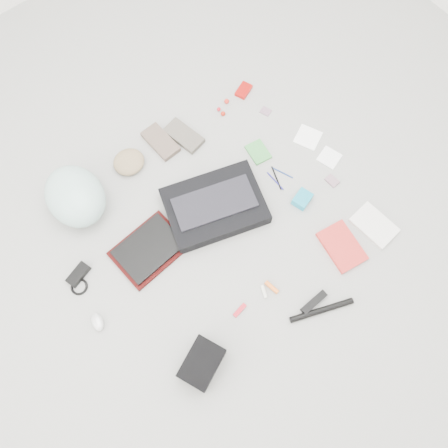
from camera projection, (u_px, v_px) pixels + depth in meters
ground_plane at (224, 227)px, 2.26m from camera, size 4.00×4.00×0.00m
messenger_bag at (215, 206)px, 2.25m from camera, size 0.58×0.49×0.08m
bag_flap at (214, 203)px, 2.21m from camera, size 0.45×0.31×0.01m
laptop_sleeve at (149, 250)px, 2.20m from camera, size 0.36×0.28×0.02m
laptop at (148, 248)px, 2.18m from camera, size 0.33×0.25×0.02m
bike_helmet at (75, 196)px, 2.20m from camera, size 0.30×0.37×0.22m
beanie at (129, 162)px, 2.35m from camera, size 0.17×0.16×0.06m
mitten_left at (161, 142)px, 2.41m from camera, size 0.12×0.23×0.03m
mitten_right at (184, 136)px, 2.43m from camera, size 0.15×0.24×0.03m
power_brick at (78, 274)px, 2.15m from camera, size 0.14×0.09×0.03m
cable_coil at (79, 287)px, 2.14m from camera, size 0.09×0.09×0.01m
mouse at (97, 322)px, 2.07m from camera, size 0.07×0.10×0.03m
camera_bag at (202, 363)px, 1.96m from camera, size 0.24×0.21×0.13m
multitool at (240, 310)px, 2.10m from camera, size 0.08×0.03×0.01m
toiletry_tube_white at (264, 292)px, 2.13m from camera, size 0.04×0.07×0.02m
toiletry_tube_orange at (272, 287)px, 2.14m from camera, size 0.03×0.08×0.02m
u_lock at (314, 302)px, 2.11m from camera, size 0.15×0.04×0.03m
bike_pump at (322, 310)px, 2.09m from camera, size 0.31×0.15×0.03m
book_red at (342, 246)px, 2.21m from camera, size 0.20×0.26×0.03m
book_white at (374, 225)px, 2.25m from camera, size 0.17×0.23×0.02m
notepad at (258, 152)px, 2.40m from camera, size 0.12×0.15×0.02m
pen_blue at (275, 181)px, 2.34m from camera, size 0.01×0.13×0.01m
pen_black at (276, 178)px, 2.35m from camera, size 0.06×0.14×0.01m
pen_navy at (282, 173)px, 2.36m from camera, size 0.05×0.12×0.01m
accordion_wallet at (302, 199)px, 2.29m from camera, size 0.11×0.10×0.05m
card_deck at (332, 181)px, 2.34m from camera, size 0.05×0.07×0.01m
napkin_top at (308, 137)px, 2.44m from camera, size 0.17×0.17×0.01m
napkin_bottom at (329, 157)px, 2.39m from camera, size 0.13×0.13×0.01m
lollipop_a at (223, 114)px, 2.48m from camera, size 0.03×0.03×0.03m
lollipop_b at (219, 109)px, 2.49m from camera, size 0.03×0.03×0.02m
lollipop_c at (227, 101)px, 2.51m from camera, size 0.04×0.04×0.03m
altoids_tin at (244, 90)px, 2.54m from camera, size 0.12×0.10×0.02m
stamp_sheet at (266, 111)px, 2.50m from camera, size 0.07×0.07×0.00m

